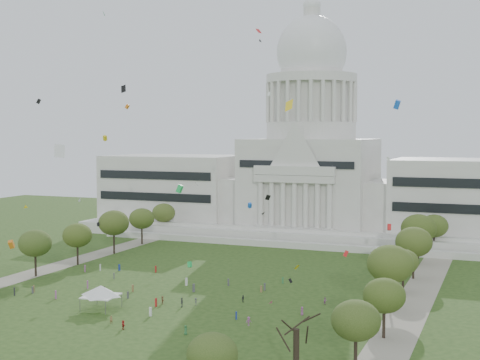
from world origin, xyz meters
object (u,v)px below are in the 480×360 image
Objects in this scene: big_bare_tree at (296,324)px; person_0 at (302,311)px; capitol at (310,173)px; event_tent at (101,290)px.

big_bare_tree reaches higher than person_0.
big_bare_tree is 37.42m from person_0.
big_bare_tree is at bearing -5.69° from person_0.
capitol is 16.09× the size of event_tent.
capitol is at bearing 174.18° from person_0.
event_tent reaches higher than person_0.
event_tent is at bearing 153.98° from big_bare_tree.
capitol reaches higher than person_0.
capitol is at bearing 105.02° from big_bare_tree.
big_bare_tree reaches higher than event_tent.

